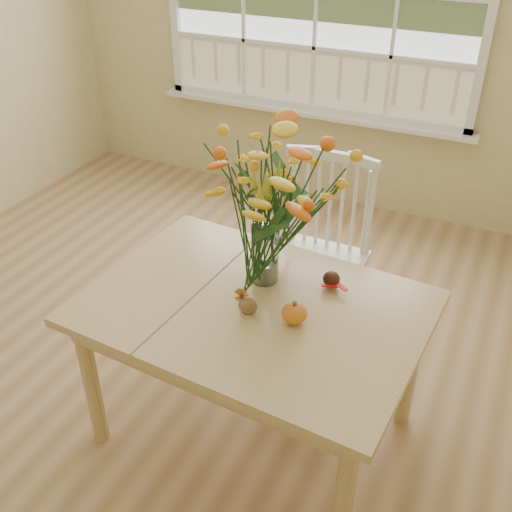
% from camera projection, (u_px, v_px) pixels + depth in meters
% --- Properties ---
extents(floor, '(4.00, 4.50, 0.01)m').
position_uv_depth(floor, '(153.00, 369.00, 3.14)').
color(floor, '#9D764C').
rests_on(floor, ground).
extents(wall_back, '(4.00, 0.02, 2.70)m').
position_uv_depth(wall_back, '(318.00, 17.00, 4.11)').
color(wall_back, '#CABC81').
rests_on(wall_back, floor).
extents(dining_table, '(1.41, 1.05, 0.72)m').
position_uv_depth(dining_table, '(254.00, 322.00, 2.46)').
color(dining_table, tan).
rests_on(dining_table, floor).
extents(windsor_chair, '(0.47, 0.45, 1.02)m').
position_uv_depth(windsor_chair, '(321.00, 244.00, 3.09)').
color(windsor_chair, white).
rests_on(windsor_chair, floor).
extents(flower_vase, '(0.55, 0.55, 0.65)m').
position_uv_depth(flower_vase, '(266.00, 198.00, 2.35)').
color(flower_vase, white).
rests_on(flower_vase, dining_table).
extents(pumpkin, '(0.10, 0.10, 0.08)m').
position_uv_depth(pumpkin, '(294.00, 314.00, 2.29)').
color(pumpkin, '#D36218').
rests_on(pumpkin, dining_table).
extents(turkey_figurine, '(0.08, 0.06, 0.10)m').
position_uv_depth(turkey_figurine, '(248.00, 306.00, 2.34)').
color(turkey_figurine, '#CCB78C').
rests_on(turkey_figurine, dining_table).
extents(dark_gourd, '(0.13, 0.09, 0.07)m').
position_uv_depth(dark_gourd, '(331.00, 280.00, 2.50)').
color(dark_gourd, '#38160F').
rests_on(dark_gourd, dining_table).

